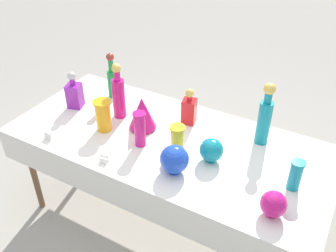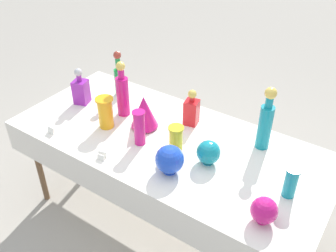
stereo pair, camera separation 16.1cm
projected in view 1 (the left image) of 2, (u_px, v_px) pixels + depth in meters
ground_plane at (168, 220)px, 2.82m from camera, size 40.00×40.00×0.00m
display_table at (166, 148)px, 2.39m from camera, size 2.05×0.93×0.76m
tall_bottle_0 at (265, 117)px, 2.25m from camera, size 0.08×0.08×0.42m
tall_bottle_1 at (119, 95)px, 2.51m from camera, size 0.09×0.09×0.40m
tall_bottle_2 at (112, 79)px, 2.74m from camera, size 0.07×0.07×0.35m
square_decanter_0 at (74, 93)px, 2.65m from camera, size 0.12×0.12×0.27m
square_decanter_1 at (189, 109)px, 2.48m from camera, size 0.11×0.11×0.25m
slender_vase_0 at (140, 128)px, 2.27m from camera, size 0.08×0.08×0.23m
slender_vase_1 at (296, 174)px, 1.97m from camera, size 0.08×0.08×0.18m
slender_vase_2 at (177, 137)px, 2.24m from camera, size 0.10×0.10×0.17m
slender_vase_3 at (103, 115)px, 2.40m from camera, size 0.12×0.12×0.21m
fluted_vase_0 at (142, 113)px, 2.41m from camera, size 0.18×0.18×0.23m
round_bowl_0 at (274, 204)px, 1.82m from camera, size 0.13×0.13×0.14m
round_bowl_1 at (174, 159)px, 2.08m from camera, size 0.16×0.16×0.17m
round_bowl_2 at (211, 150)px, 2.16m from camera, size 0.14×0.14×0.15m
price_tag_left at (103, 161)px, 2.18m from camera, size 0.05×0.02×0.03m
price_tag_center at (48, 136)px, 2.37m from camera, size 0.06×0.02×0.05m
price_tag_right at (104, 158)px, 2.19m from camera, size 0.05×0.03×0.04m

